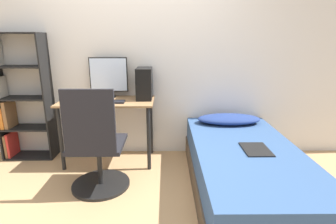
% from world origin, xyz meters
% --- Properties ---
extents(ground_plane, '(14.00, 14.00, 0.00)m').
position_xyz_m(ground_plane, '(0.00, 0.00, 0.00)').
color(ground_plane, tan).
extents(wall_back, '(8.00, 0.05, 2.50)m').
position_xyz_m(wall_back, '(0.00, 1.38, 1.25)').
color(wall_back, silver).
rests_on(wall_back, ground_plane).
extents(desk, '(1.10, 0.56, 0.78)m').
position_xyz_m(desk, '(-0.29, 1.07, 0.65)').
color(desk, '#997047').
rests_on(desk, ground_plane).
extents(bookshelf, '(0.62, 0.28, 1.56)m').
position_xyz_m(bookshelf, '(-1.43, 1.21, 0.73)').
color(bookshelf, black).
rests_on(bookshelf, ground_plane).
extents(office_chair, '(0.59, 0.59, 1.07)m').
position_xyz_m(office_chair, '(-0.28, 0.41, 0.40)').
color(office_chair, black).
rests_on(office_chair, ground_plane).
extents(bed, '(1.01, 2.01, 0.48)m').
position_xyz_m(bed, '(1.17, 0.35, 0.24)').
color(bed, '#4C3D2D').
rests_on(bed, ground_plane).
extents(pillow, '(0.76, 0.36, 0.11)m').
position_xyz_m(pillow, '(1.17, 1.09, 0.54)').
color(pillow, navy).
rests_on(pillow, bed).
extents(magazine, '(0.24, 0.32, 0.01)m').
position_xyz_m(magazine, '(1.24, 0.29, 0.49)').
color(magazine, black).
rests_on(magazine, bed).
extents(monitor, '(0.46, 0.15, 0.49)m').
position_xyz_m(monitor, '(-0.30, 1.26, 1.04)').
color(monitor, black).
rests_on(monitor, desk).
extents(keyboard, '(0.44, 0.13, 0.02)m').
position_xyz_m(keyboard, '(-0.29, 0.96, 0.79)').
color(keyboard, black).
rests_on(keyboard, desk).
extents(pc_tower, '(0.18, 0.33, 0.37)m').
position_xyz_m(pc_tower, '(0.14, 1.17, 0.96)').
color(pc_tower, black).
rests_on(pc_tower, desk).
extents(phone, '(0.07, 0.14, 0.01)m').
position_xyz_m(phone, '(-0.77, 1.05, 0.78)').
color(phone, black).
rests_on(phone, desk).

